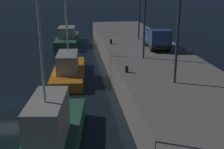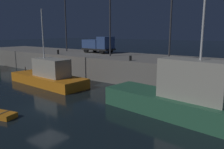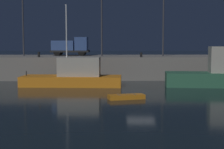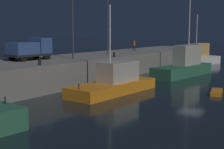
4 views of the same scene
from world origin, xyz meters
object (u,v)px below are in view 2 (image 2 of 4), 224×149
lamp_post_east (110,15)px  bollard_central (130,58)px  bollard_west (58,52)px  lamp_post_west (66,20)px  fishing_boat_blue (49,76)px  utility_truck (99,44)px  fishing_trawler_red (181,98)px  lamp_post_central (171,17)px

lamp_post_east → bollard_central: size_ratio=16.35×
bollard_west → lamp_post_west: bearing=123.6°
fishing_boat_blue → utility_truck: size_ratio=2.03×
fishing_boat_blue → lamp_post_east: lamp_post_east is taller
bollard_west → bollard_central: (12.17, -0.19, -0.04)m
utility_truck → bollard_central: size_ratio=9.35×
utility_truck → bollard_west: 6.12m
fishing_boat_blue → bollard_west: size_ratio=16.84×
fishing_trawler_red → bollard_central: size_ratio=20.48×
lamp_post_central → utility_truck: size_ratio=1.56×
lamp_post_west → lamp_post_east: lamp_post_east is taller
lamp_post_east → fishing_boat_blue: bearing=-109.8°
lamp_post_west → lamp_post_central: size_ratio=1.06×
fishing_boat_blue → lamp_post_central: lamp_post_central is taller
lamp_post_central → utility_truck: lamp_post_central is taller
utility_truck → bollard_central: 10.33m
lamp_post_west → bollard_central: lamp_post_west is taller
fishing_trawler_red → lamp_post_east: size_ratio=1.25×
fishing_trawler_red → lamp_post_central: lamp_post_central is taller
fishing_trawler_red → utility_truck: 20.30m
fishing_boat_blue → lamp_post_west: (-7.43, 9.58, 6.69)m
lamp_post_central → bollard_west: lamp_post_central is taller
fishing_boat_blue → utility_truck: (-1.33, 10.44, 3.00)m
fishing_trawler_red → lamp_post_west: (-22.77, 10.40, 6.35)m
utility_truck → bollard_west: size_ratio=8.28×
fishing_trawler_red → fishing_boat_blue: bearing=176.9°
fishing_trawler_red → lamp_post_central: 12.03m
utility_truck → bollard_west: utility_truck is taller
lamp_post_west → lamp_post_central: lamp_post_west is taller
fishing_boat_blue → bollard_west: 7.41m
lamp_post_east → lamp_post_central: 7.89m
lamp_post_west → lamp_post_east: (10.24, -1.78, 0.24)m
fishing_boat_blue → lamp_post_east: bearing=70.2°
fishing_boat_blue → lamp_post_central: (10.66, 8.44, 6.43)m
lamp_post_west → lamp_post_east: 10.39m
fishing_boat_blue → lamp_post_west: lamp_post_west is taller
lamp_post_east → fishing_trawler_red: bearing=-34.5°
lamp_post_west → lamp_post_central: (18.09, -1.14, -0.26)m
bollard_central → utility_truck: bearing=149.4°
lamp_post_east → utility_truck: 6.29m
lamp_post_east → utility_truck: (-4.14, 2.64, -3.93)m
fishing_trawler_red → fishing_boat_blue: size_ratio=1.08×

